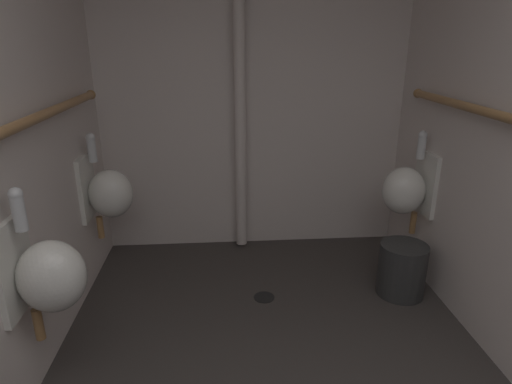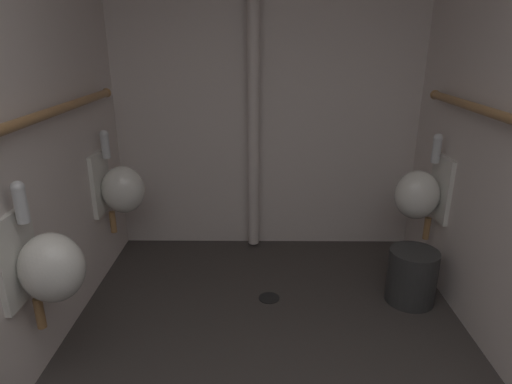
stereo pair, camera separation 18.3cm
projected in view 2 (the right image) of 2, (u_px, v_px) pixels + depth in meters
wall_back at (267, 82)px, 3.33m from camera, size 2.50×0.06×2.68m
urinal_left_mid at (47, 266)px, 2.01m from camera, size 0.32×0.30×0.76m
urinal_left_far at (120, 188)px, 3.06m from camera, size 0.32×0.30×0.76m
urinal_right_mid at (420, 193)px, 2.96m from camera, size 0.32×0.30×0.76m
supply_pipe_left at (6, 128)px, 1.84m from camera, size 0.06×2.61×0.06m
standpipe_back_wall at (253, 83)px, 3.22m from camera, size 0.09×0.09×2.63m
floor_drain at (269, 298)px, 2.92m from camera, size 0.14×0.14×0.01m
waste_bin at (412, 276)px, 2.84m from camera, size 0.31×0.31×0.36m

